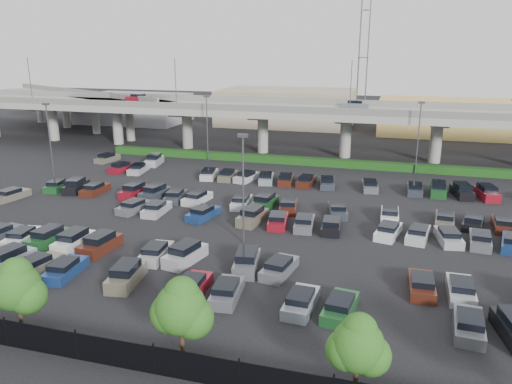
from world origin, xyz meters
TOP-DOWN VIEW (x-y plane):
  - ground at (0.00, 0.00)m, footprint 280.00×280.00m
  - overpass at (-0.18, 32.00)m, footprint 150.00×13.00m
  - on_ramp at (-52.10, 43.05)m, footprint 50.93×30.13m
  - hedge at (0.00, 25.00)m, footprint 66.00×1.60m
  - fence at (-0.05, -28.00)m, footprint 70.00×0.10m
  - tree_row at (0.70, -26.53)m, footprint 65.07×3.66m
  - parked_cars at (0.14, -3.72)m, footprint 63.17×41.65m
  - light_poles at (-4.13, 2.00)m, footprint 66.90×48.38m
  - distant_buildings at (12.38, 61.81)m, footprint 138.00×24.00m
  - comm_tower at (4.00, 74.00)m, footprint 2.40×2.40m

SIDE VIEW (x-z plane):
  - ground at x=0.00m, z-range 0.00..0.00m
  - hedge at x=0.00m, z-range 0.00..1.10m
  - parked_cars at x=0.14m, z-range -0.23..1.44m
  - fence at x=-0.05m, z-range -0.10..1.90m
  - tree_row at x=0.70m, z-range 0.55..6.49m
  - distant_buildings at x=12.38m, z-range -0.76..8.24m
  - light_poles at x=-4.13m, z-range 1.09..11.39m
  - on_ramp at x=-52.10m, z-range 2.46..11.26m
  - overpass at x=-0.18m, z-range -0.93..14.87m
  - comm_tower at x=4.00m, z-range 0.61..30.61m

